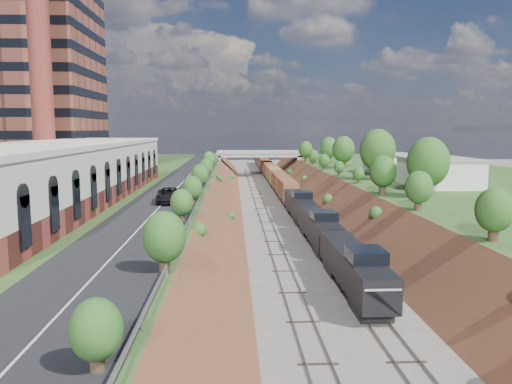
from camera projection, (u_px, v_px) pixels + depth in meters
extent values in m
cube|color=#2F4C1F|center=(75.00, 198.00, 80.80)|extent=(44.00, 180.00, 5.00)
cube|color=#2F4C1F|center=(473.00, 195.00, 83.86)|extent=(44.00, 180.00, 5.00)
cube|color=brown|center=(212.00, 212.00, 82.13)|extent=(10.00, 180.00, 10.00)
cube|color=brown|center=(344.00, 211.00, 83.15)|extent=(10.00, 180.00, 10.00)
cube|color=gray|center=(262.00, 211.00, 82.51)|extent=(1.58, 180.00, 0.18)
cube|color=gray|center=(294.00, 211.00, 82.75)|extent=(1.58, 180.00, 0.18)
cube|color=black|center=(184.00, 182.00, 81.29)|extent=(8.00, 180.00, 0.10)
cube|color=#99999E|center=(209.00, 178.00, 81.42)|extent=(0.06, 171.00, 0.30)
cube|color=brown|center=(59.00, 193.00, 58.78)|extent=(14.00, 62.00, 2.20)
cube|color=silver|center=(57.00, 165.00, 58.37)|extent=(14.00, 62.00, 4.30)
cube|color=silver|center=(56.00, 145.00, 58.07)|extent=(14.30, 62.30, 0.50)
cube|color=brown|center=(28.00, 53.00, 89.12)|extent=(22.00, 22.00, 44.00)
cylinder|color=brown|center=(40.00, 51.00, 73.88)|extent=(3.20, 3.20, 40.00)
cube|color=gray|center=(219.00, 166.00, 143.16)|extent=(1.50, 8.00, 6.20)
cube|color=gray|center=(298.00, 166.00, 144.23)|extent=(1.50, 8.00, 6.20)
cube|color=gray|center=(259.00, 155.00, 143.31)|extent=(24.00, 8.00, 1.00)
cube|color=gray|center=(259.00, 153.00, 139.25)|extent=(24.00, 0.30, 0.80)
cube|color=gray|center=(258.00, 152.00, 147.17)|extent=(24.00, 0.30, 0.80)
cube|color=silver|center=(439.00, 173.00, 74.92)|extent=(9.00, 12.00, 4.00)
cube|color=silver|center=(390.00, 164.00, 96.73)|extent=(8.00, 10.00, 3.60)
cylinder|color=#473323|center=(427.00, 187.00, 62.82)|extent=(1.30, 1.30, 2.62)
ellipsoid|color=#25521D|center=(428.00, 162.00, 62.42)|extent=(5.25, 5.25, 6.30)
cylinder|color=#473323|center=(181.00, 224.00, 41.75)|extent=(0.66, 0.66, 1.22)
ellipsoid|color=#25521D|center=(181.00, 207.00, 41.56)|extent=(2.45, 2.45, 2.94)
cube|color=black|center=(370.00, 308.00, 36.76)|extent=(2.40, 4.00, 0.90)
cube|color=black|center=(353.00, 266.00, 41.77)|extent=(2.76, 16.55, 2.56)
cube|color=black|center=(376.00, 297.00, 35.11)|extent=(2.54, 3.00, 1.80)
cube|color=silver|center=(377.00, 283.00, 34.98)|extent=(2.54, 3.00, 0.15)
cube|color=black|center=(366.00, 254.00, 37.79)|extent=(2.70, 3.10, 0.90)
cube|color=black|center=(318.00, 226.00, 59.16)|extent=(2.76, 16.55, 2.56)
cube|color=black|center=(299.00, 204.00, 76.55)|extent=(2.76, 16.55, 2.56)
cube|color=brown|center=(268.00, 167.00, 144.32)|extent=(2.76, 118.30, 3.31)
imported|color=black|center=(169.00, 195.00, 57.56)|extent=(3.42, 6.40, 1.71)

